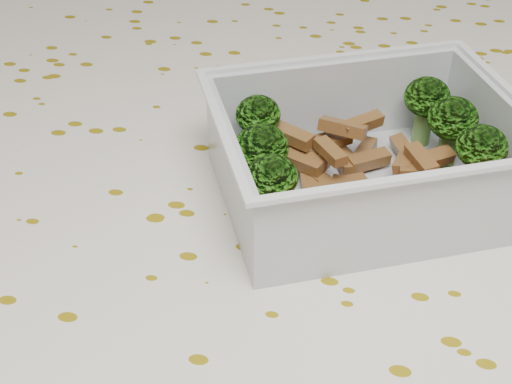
# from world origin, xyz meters

# --- Properties ---
(dining_table) EXTENTS (1.40, 0.90, 0.75)m
(dining_table) POSITION_xyz_m (0.00, 0.00, 0.67)
(dining_table) COLOR brown
(dining_table) RESTS_ON ground
(tablecloth) EXTENTS (1.46, 0.96, 0.19)m
(tablecloth) POSITION_xyz_m (0.00, 0.00, 0.72)
(tablecloth) COLOR beige
(tablecloth) RESTS_ON dining_table
(lunch_container) EXTENTS (0.20, 0.18, 0.06)m
(lunch_container) POSITION_xyz_m (0.05, 0.04, 0.78)
(lunch_container) COLOR silver
(lunch_container) RESTS_ON tablecloth
(broccoli_florets) EXTENTS (0.15, 0.13, 0.04)m
(broccoli_florets) POSITION_xyz_m (0.05, 0.05, 0.79)
(broccoli_florets) COLOR #608C3F
(broccoli_florets) RESTS_ON lunch_container
(meat_pile) EXTENTS (0.11, 0.08, 0.03)m
(meat_pile) POSITION_xyz_m (0.05, 0.05, 0.77)
(meat_pile) COLOR brown
(meat_pile) RESTS_ON lunch_container
(sausage) EXTENTS (0.14, 0.06, 0.02)m
(sausage) POSITION_xyz_m (0.07, 0.01, 0.77)
(sausage) COLOR #D0420D
(sausage) RESTS_ON lunch_container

